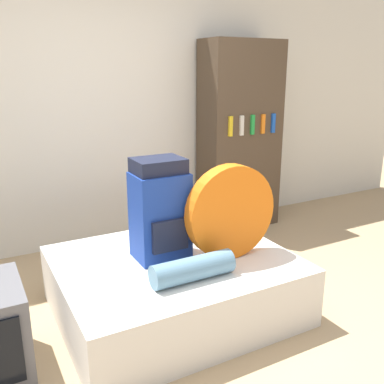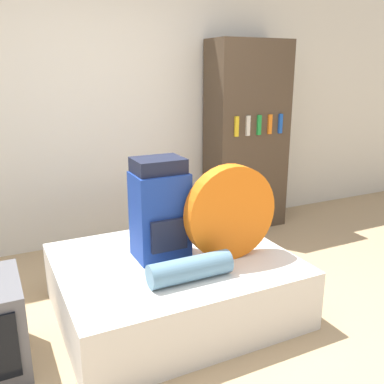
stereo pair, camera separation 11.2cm
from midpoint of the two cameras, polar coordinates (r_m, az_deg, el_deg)
name	(u,v)px [view 2 (the right image)]	position (r m, az deg, el deg)	size (l,w,h in m)	color
ground_plane	(214,347)	(2.81, 4.14, -19.97)	(16.00, 16.00, 0.00)	tan
wall_back	(111,108)	(4.16, -9.94, 11.04)	(8.00, 0.05, 2.60)	silver
bed	(174,284)	(3.05, -1.38, -12.21)	(1.55, 1.28, 0.41)	silver
backpack	(160,210)	(2.87, -3.18, -2.43)	(0.35, 0.31, 0.69)	navy
tent_bag	(230,212)	(2.87, 6.24, -2.72)	(0.65, 0.11, 0.65)	orange
sleeping_roll	(190,269)	(2.64, 1.00, -10.20)	(0.53, 0.15, 0.15)	#5B849E
bookshelf	(246,137)	(4.54, 7.99, 7.29)	(0.82, 0.43, 1.93)	#473828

